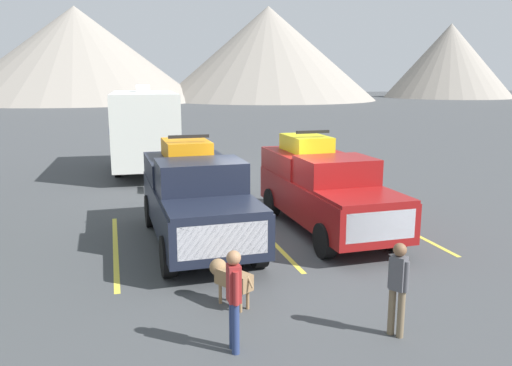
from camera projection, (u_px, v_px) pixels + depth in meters
ground_plane at (271, 241)px, 12.99m from camera, size 240.00×240.00×0.00m
pickup_truck_a at (196, 195)px, 12.70m from camera, size 2.29×5.65×2.59m
pickup_truck_b at (323, 187)px, 13.81m from camera, size 2.14×5.65×2.59m
lot_stripe_a at (116, 248)px, 12.38m from camera, size 0.12×5.50×0.01m
lot_stripe_b at (266, 236)px, 13.38m from camera, size 0.12×5.50×0.01m
lot_stripe_c at (396, 225)px, 14.38m from camera, size 0.12×5.50×0.01m
camper_trailer_a at (145, 127)px, 21.88m from camera, size 2.91×7.72×3.72m
person_a at (398, 283)px, 8.05m from camera, size 0.27×0.30×1.54m
person_b at (234, 294)px, 7.58m from camera, size 0.22×0.35×1.58m
dog at (228, 276)px, 9.26m from camera, size 0.67×0.94×0.79m
mountain_ridge at (169, 55)px, 87.91m from camera, size 131.23×42.73×16.28m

